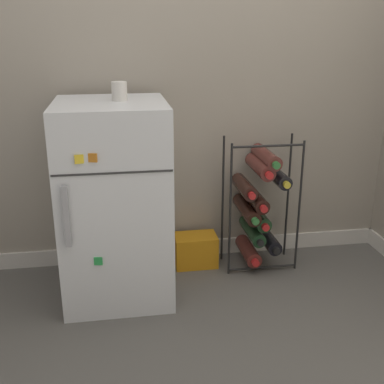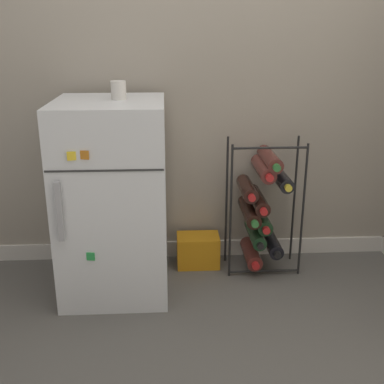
{
  "view_description": "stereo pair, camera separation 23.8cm",
  "coord_description": "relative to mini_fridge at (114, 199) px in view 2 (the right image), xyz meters",
  "views": [
    {
      "loc": [
        -0.51,
        -1.76,
        1.24
      ],
      "look_at": [
        -0.15,
        0.47,
        0.46
      ],
      "focal_mm": 45.0,
      "sensor_mm": 36.0,
      "label": 1
    },
    {
      "loc": [
        -0.27,
        -1.78,
        1.24
      ],
      "look_at": [
        -0.15,
        0.47,
        0.46
      ],
      "focal_mm": 45.0,
      "sensor_mm": 36.0,
      "label": 2
    }
  ],
  "objects": [
    {
      "name": "ground_plane",
      "position": [
        0.53,
        -0.39,
        -0.46
      ],
      "size": [
        14.0,
        14.0,
        0.0
      ],
      "primitive_type": "plane",
      "color": "#56544F"
    },
    {
      "name": "wine_rack",
      "position": [
        0.74,
        0.15,
        -0.11
      ],
      "size": [
        0.38,
        0.33,
        0.71
      ],
      "color": "black",
      "rests_on": "ground_plane"
    },
    {
      "name": "mini_fridge",
      "position": [
        0.0,
        0.0,
        0.0
      ],
      "size": [
        0.5,
        0.56,
        0.93
      ],
      "color": "silver",
      "rests_on": "ground_plane"
    },
    {
      "name": "wall_back",
      "position": [
        0.53,
        0.35,
        0.77
      ],
      "size": [
        6.97,
        0.07,
        2.5
      ],
      "color": "#9E9384",
      "rests_on": "ground_plane"
    },
    {
      "name": "soda_box",
      "position": [
        0.42,
        0.2,
        -0.38
      ],
      "size": [
        0.23,
        0.15,
        0.17
      ],
      "color": "orange",
      "rests_on": "ground_plane"
    },
    {
      "name": "fridge_top_cup",
      "position": [
        0.05,
        0.03,
        0.51
      ],
      "size": [
        0.07,
        0.07,
        0.08
      ],
      "color": "silver",
      "rests_on": "mini_fridge"
    }
  ]
}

